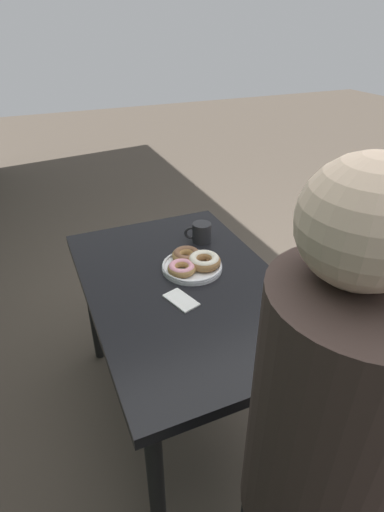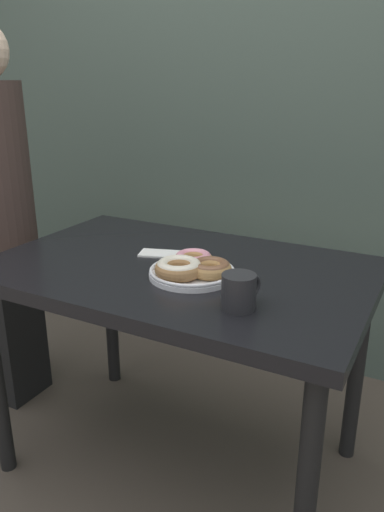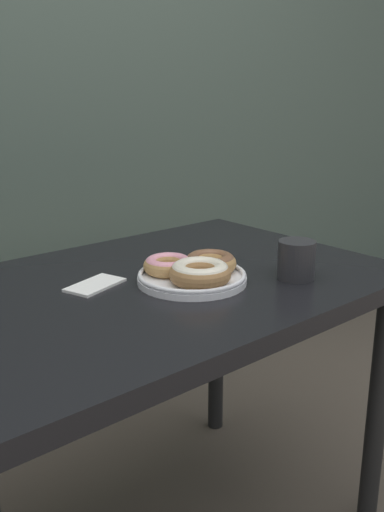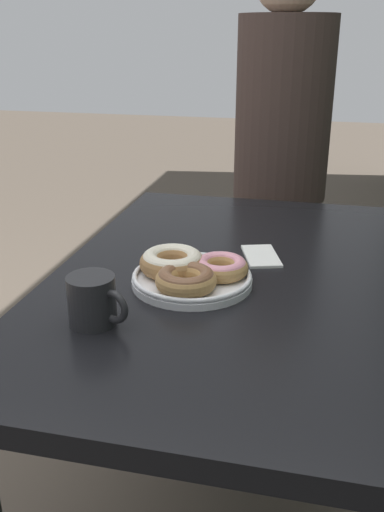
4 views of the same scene
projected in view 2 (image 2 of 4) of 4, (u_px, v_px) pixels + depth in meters
wall_back at (282, 58)px, 1.97m from camera, size 8.00×0.05×2.60m
dining_table at (179, 291)px, 1.49m from camera, size 1.10×0.71×0.71m
donut_plate at (192, 268)px, 1.36m from camera, size 0.25×0.25×0.06m
coffee_mug at (240, 291)px, 1.17m from camera, size 0.08×0.12×0.09m
napkin at (160, 254)px, 1.55m from camera, size 0.14×0.11×0.01m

